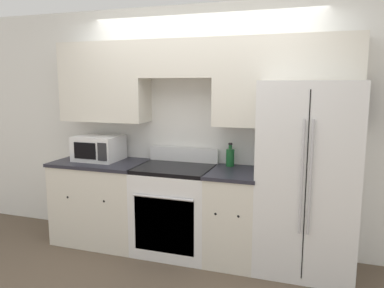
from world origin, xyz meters
name	(u,v)px	position (x,y,z in m)	size (l,w,h in m)	color
ground_plane	(182,266)	(0.00, 0.00, 0.00)	(12.00, 12.00, 0.00)	brown
wall_back	(201,110)	(0.01, 0.59, 1.50)	(8.00, 0.39, 2.60)	white
lower_cabinets_left	(102,201)	(-1.08, 0.31, 0.46)	(1.01, 0.64, 0.92)	silver
lower_cabinets_right	(234,216)	(0.44, 0.31, 0.46)	(0.50, 0.64, 0.92)	silver
oven_range	(175,209)	(-0.19, 0.31, 0.47)	(0.79, 0.65, 1.08)	white
refrigerator	(307,178)	(1.13, 0.34, 0.90)	(0.89, 0.71, 1.81)	white
microwave	(99,148)	(-1.13, 0.38, 1.06)	(0.49, 0.42, 0.27)	white
bottle	(230,157)	(0.35, 0.53, 1.02)	(0.09, 0.09, 0.25)	#195928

